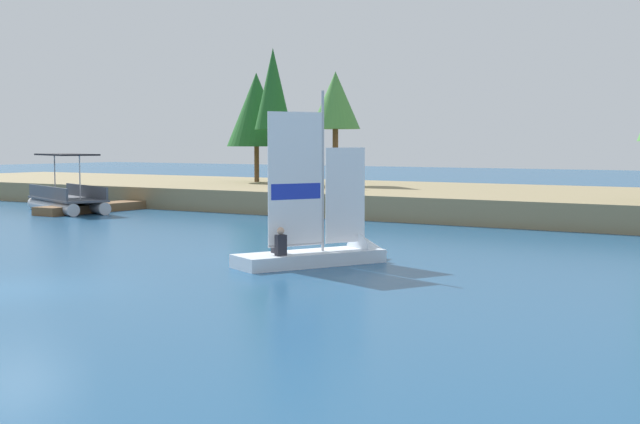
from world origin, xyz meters
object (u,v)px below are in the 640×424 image
Objects in this scene: shoreline_tree_midleft at (273,91)px; wooden_dock at (96,208)px; shoreline_tree_centre at (335,101)px; sailboat at (334,250)px; pontoon_boat at (67,198)px; shoreline_tree_left at (256,110)px.

wooden_dock is at bearing -114.16° from shoreline_tree_midleft.
shoreline_tree_centre reaches higher than sailboat.
sailboat is 0.82× the size of pontoon_boat.
shoreline_tree_centre is at bearing 55.51° from wooden_dock.
shoreline_tree_left reaches higher than pontoon_boat.
sailboat is at bearing -50.29° from shoreline_tree_midleft.
pontoon_boat is (-1.05, -0.86, 0.46)m from wooden_dock.
wooden_dock is (-1.62, -11.25, -5.17)m from shoreline_tree_left.
sailboat is at bearing -0.14° from pontoon_boat.
pontoon_boat is at bearing 93.48° from sailboat.
shoreline_tree_midleft reaches higher than sailboat.
shoreline_tree_centre is at bearing 76.40° from pontoon_boat.
wooden_dock is at bearing -124.49° from shoreline_tree_centre.
pontoon_boat is (-2.67, -12.11, -4.70)m from shoreline_tree_left.
shoreline_tree_left is at bearing 99.96° from pontoon_boat.
shoreline_tree_midleft is 12.79m from pontoon_boat.
pontoon_boat is (-5.25, -10.21, -5.65)m from shoreline_tree_midleft.
shoreline_tree_midleft reaches higher than shoreline_tree_centre.
wooden_dock is 22.07m from sailboat.
sailboat reaches higher than wooden_dock.
shoreline_tree_midleft is 3.56m from shoreline_tree_centre.
shoreline_tree_midleft is at bearing 65.73° from sailboat.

